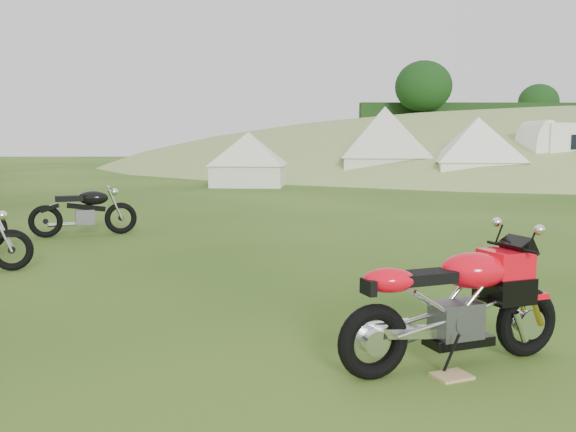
{
  "coord_description": "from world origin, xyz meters",
  "views": [
    {
      "loc": [
        -0.09,
        -5.78,
        1.71
      ],
      "look_at": [
        0.04,
        0.4,
        0.97
      ],
      "focal_mm": 40.0,
      "sensor_mm": 36.0,
      "label": 1
    }
  ],
  "objects_px": {
    "sport_motorcycle": "(455,296)",
    "tent_mid": "(384,146)",
    "plywood_board": "(452,376)",
    "tent_right": "(477,151)",
    "vintage_moto_c": "(84,210)",
    "tent_left": "(249,156)"
  },
  "relations": [
    {
      "from": "tent_left",
      "to": "tent_mid",
      "type": "distance_m",
      "value": 5.89
    },
    {
      "from": "vintage_moto_c",
      "to": "tent_left",
      "type": "height_order",
      "value": "tent_left"
    },
    {
      "from": "sport_motorcycle",
      "to": "tent_right",
      "type": "relative_size",
      "value": 0.61
    },
    {
      "from": "sport_motorcycle",
      "to": "vintage_moto_c",
      "type": "distance_m",
      "value": 8.22
    },
    {
      "from": "plywood_board",
      "to": "tent_mid",
      "type": "xyz_separation_m",
      "value": [
        3.19,
        21.63,
        1.42
      ]
    },
    {
      "from": "vintage_moto_c",
      "to": "tent_mid",
      "type": "distance_m",
      "value": 16.69
    },
    {
      "from": "tent_right",
      "to": "tent_left",
      "type": "bearing_deg",
      "value": -170.77
    },
    {
      "from": "sport_motorcycle",
      "to": "tent_mid",
      "type": "xyz_separation_m",
      "value": [
        3.13,
        21.41,
        0.89
      ]
    },
    {
      "from": "vintage_moto_c",
      "to": "tent_mid",
      "type": "relative_size",
      "value": 0.54
    },
    {
      "from": "plywood_board",
      "to": "tent_right",
      "type": "height_order",
      "value": "tent_right"
    },
    {
      "from": "tent_left",
      "to": "tent_right",
      "type": "bearing_deg",
      "value": 6.26
    },
    {
      "from": "plywood_board",
      "to": "tent_right",
      "type": "distance_m",
      "value": 20.52
    },
    {
      "from": "tent_left",
      "to": "tent_mid",
      "type": "bearing_deg",
      "value": 28.32
    },
    {
      "from": "tent_left",
      "to": "tent_mid",
      "type": "height_order",
      "value": "tent_mid"
    },
    {
      "from": "sport_motorcycle",
      "to": "tent_mid",
      "type": "bearing_deg",
      "value": 61.79
    },
    {
      "from": "sport_motorcycle",
      "to": "tent_mid",
      "type": "relative_size",
      "value": 0.55
    },
    {
      "from": "vintage_moto_c",
      "to": "plywood_board",
      "type": "bearing_deg",
      "value": -76.17
    },
    {
      "from": "sport_motorcycle",
      "to": "tent_right",
      "type": "bearing_deg",
      "value": 52.12
    },
    {
      "from": "sport_motorcycle",
      "to": "tent_left",
      "type": "bearing_deg",
      "value": 76.91
    },
    {
      "from": "sport_motorcycle",
      "to": "tent_right",
      "type": "height_order",
      "value": "tent_right"
    },
    {
      "from": "plywood_board",
      "to": "vintage_moto_c",
      "type": "distance_m",
      "value": 8.37
    },
    {
      "from": "tent_mid",
      "to": "sport_motorcycle",
      "type": "bearing_deg",
      "value": -93.0
    }
  ]
}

